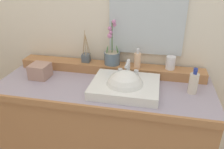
% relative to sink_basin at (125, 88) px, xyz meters
% --- Properties ---
extents(vanity_cabinet, '(1.47, 0.57, 0.84)m').
position_rel_sink_basin_xyz_m(vanity_cabinet, '(-0.16, 0.06, -0.44)').
color(vanity_cabinet, '#AB7143').
rests_on(vanity_cabinet, ground).
extents(back_ledge, '(1.39, 0.12, 0.07)m').
position_rel_sink_basin_xyz_m(back_ledge, '(-0.16, 0.26, 0.01)').
color(back_ledge, '#AB7143').
rests_on(back_ledge, vanity_cabinet).
extents(sink_basin, '(0.43, 0.35, 0.27)m').
position_rel_sink_basin_xyz_m(sink_basin, '(0.00, 0.00, 0.00)').
color(sink_basin, white).
rests_on(sink_basin, vanity_cabinet).
extents(potted_plant, '(0.12, 0.12, 0.33)m').
position_rel_sink_basin_xyz_m(potted_plant, '(-0.14, 0.27, 0.11)').
color(potted_plant, slate).
rests_on(potted_plant, back_ledge).
extents(soap_dispenser, '(0.05, 0.05, 0.15)m').
position_rel_sink_basin_xyz_m(soap_dispenser, '(0.05, 0.24, 0.10)').
color(soap_dispenser, '#E2B28A').
rests_on(soap_dispenser, back_ledge).
extents(tumbler_cup, '(0.07, 0.07, 0.09)m').
position_rel_sink_basin_xyz_m(tumbler_cup, '(0.28, 0.27, 0.09)').
color(tumbler_cup, silver).
rests_on(tumbler_cup, back_ledge).
extents(reed_diffuser, '(0.07, 0.07, 0.24)m').
position_rel_sink_basin_xyz_m(reed_diffuser, '(-0.35, 0.27, 0.08)').
color(reed_diffuser, '#4C565C').
rests_on(reed_diffuser, back_ledge).
extents(lotion_bottle, '(0.06, 0.06, 0.17)m').
position_rel_sink_basin_xyz_m(lotion_bottle, '(0.42, 0.07, 0.05)').
color(lotion_bottle, beige).
rests_on(lotion_bottle, vanity_cabinet).
extents(tissue_box, '(0.14, 0.14, 0.10)m').
position_rel_sink_basin_xyz_m(tissue_box, '(-0.63, 0.07, 0.03)').
color(tissue_box, tan).
rests_on(tissue_box, vanity_cabinet).
extents(mirror, '(0.53, 0.02, 0.62)m').
position_rel_sink_basin_xyz_m(mirror, '(0.09, 0.33, 0.43)').
color(mirror, silver).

